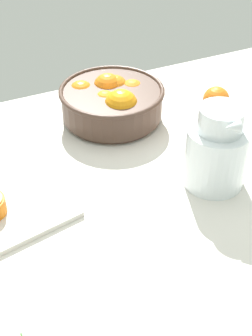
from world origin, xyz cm
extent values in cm
cube|color=silver|center=(0.00, 0.00, -1.50)|extent=(148.38, 92.02, 3.00)
cylinder|color=#473328|center=(5.62, 24.78, 0.60)|extent=(24.37, 24.37, 1.20)
cylinder|color=#473328|center=(5.62, 24.78, 4.89)|extent=(26.49, 26.49, 7.38)
torus|color=#473328|center=(5.62, 24.78, 8.58)|extent=(27.69, 27.69, 1.20)
sphere|color=orange|center=(12.19, 26.17, 5.28)|extent=(7.93, 7.93, 7.93)
sphere|color=orange|center=(8.29, 28.84, 6.54)|extent=(7.35, 7.35, 7.35)
sphere|color=orange|center=(6.34, 29.17, 7.02)|extent=(7.87, 7.87, 7.87)
sphere|color=orange|center=(-0.61, 30.94, 5.50)|extent=(7.97, 7.97, 7.97)
sphere|color=orange|center=(3.31, 23.87, 6.03)|extent=(6.43, 6.43, 6.43)
sphere|color=orange|center=(5.57, 18.79, 7.09)|extent=(8.72, 8.72, 8.72)
sphere|color=orange|center=(7.03, 20.06, 5.51)|extent=(8.00, 8.00, 8.00)
cylinder|color=white|center=(15.52, -9.03, 6.90)|extent=(13.66, 13.66, 13.80)
cylinder|color=white|center=(15.52, -9.03, 16.47)|extent=(9.63, 9.63, 5.34)
cone|color=white|center=(14.09, -14.67, 18.34)|extent=(3.60, 3.45, 2.80)
torus|color=white|center=(17.41, -1.64, 8.28)|extent=(2.96, 7.34, 7.27)
cylinder|color=gold|center=(15.52, -9.03, 3.65)|extent=(12.56, 12.56, 7.30)
cube|color=beige|center=(-30.58, 0.37, 0.62)|extent=(31.28, 25.66, 1.23)
sphere|color=orange|center=(32.80, 16.20, 3.66)|extent=(7.31, 7.31, 7.31)
sphere|color=orange|center=(27.97, 6.24, 4.23)|extent=(8.46, 8.46, 8.46)
camera|label=1|loc=(-37.59, -76.43, 69.50)|focal=51.15mm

